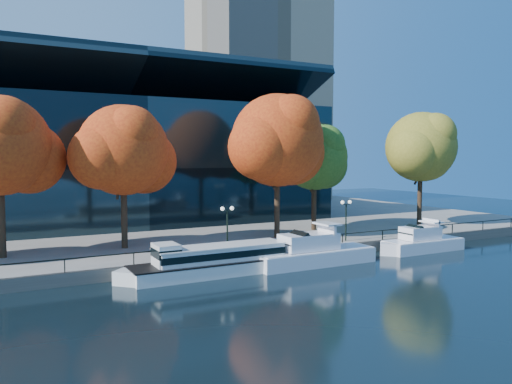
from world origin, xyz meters
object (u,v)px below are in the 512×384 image
lamp_2 (346,211)px  lamp_1 (227,218)px  tree_1 (1,148)px  cruiser_far (420,241)px  tree_3 (279,142)px  cruiser_near (309,252)px  tour_boat (211,260)px  tree_2 (125,152)px  tree_4 (316,158)px  tree_5 (422,148)px

lamp_2 → lamp_1: bearing=180.0°
tree_1 → lamp_2: (30.04, -6.63, -6.08)m
cruiser_far → tree_3: (-11.04, 8.62, 9.77)m
cruiser_near → lamp_2: bearing=28.8°
tour_boat → tree_2: 13.47m
tree_1 → lamp_1: size_ratio=3.31×
tree_1 → tour_boat: bearing=-34.5°
cruiser_far → tree_4: tree_4 is taller
lamp_2 → tree_3: bearing=134.8°
tour_boat → tree_1: tree_1 is taller
tree_4 → lamp_2: size_ratio=2.99×
tree_2 → lamp_1: tree_2 is taller
lamp_1 → tree_1: bearing=158.9°
lamp_1 → lamp_2: 12.89m
cruiser_far → lamp_2: lamp_2 is taller
tree_1 → tree_5: (45.13, -1.88, 0.25)m
tour_boat → tree_2: size_ratio=1.13×
tree_1 → tree_2: 9.93m
cruiser_far → lamp_1: 19.70m
tree_5 → lamp_2: bearing=-162.5°
cruiser_near → cruiser_far: 13.09m
cruiser_near → cruiser_far: bearing=0.1°
cruiser_far → cruiser_near: bearing=-179.9°
tree_1 → tree_3: size_ratio=0.91×
cruiser_far → lamp_1: size_ratio=2.40×
lamp_2 → tree_2: bearing=162.6°
tree_4 → lamp_1: tree_4 is taller
lamp_2 → tour_boat: bearing=-168.6°
tree_4 → lamp_1: bearing=-152.1°
tree_3 → tree_5: tree_3 is taller
cruiser_near → tree_4: (8.51, 11.45, 8.03)m
tour_boat → tree_3: size_ratio=1.00×
tour_boat → lamp_2: 16.32m
tree_3 → lamp_2: bearing=-45.2°
tree_2 → lamp_1: 11.18m
cruiser_far → tree_5: 15.42m
tree_3 → tour_boat: bearing=-143.8°
cruiser_near → tree_1: (-23.17, 10.40, 8.96)m
tour_boat → lamp_1: 5.11m
tour_boat → tree_2: tree_2 is taller
cruiser_near → tree_1: size_ratio=0.92×
cruiser_near → tree_2: size_ratio=0.94×
tour_boat → lamp_1: (2.88, 3.17, 2.79)m
tree_5 → cruiser_near: bearing=-158.8°
tree_4 → tree_5: size_ratio=0.88×
tree_2 → tree_1: bearing=178.0°
cruiser_near → tree_5: 25.30m
cruiser_near → tree_3: size_ratio=0.83×
cruiser_near → tree_3: bearing=76.6°
tour_boat → tree_1: 19.45m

